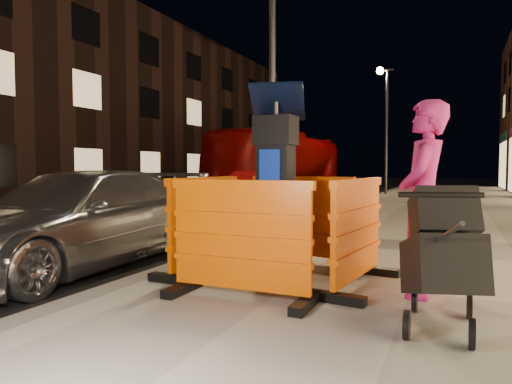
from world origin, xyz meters
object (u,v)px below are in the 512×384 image
at_px(car_red, 258,224).
at_px(bus_doubledecker, 281,196).
at_px(parking_kiosk, 276,188).
at_px(barrier_kerbside, 205,224).
at_px(barrier_front, 240,240).
at_px(barrier_bldgside, 357,233).
at_px(car_silver, 79,267).
at_px(stroller, 441,259).
at_px(man, 424,199).
at_px(barrier_back, 301,220).

height_order(car_red, bus_doubledecker, bus_doubledecker).
bearing_deg(parking_kiosk, car_red, 120.21).
bearing_deg(car_red, barrier_kerbside, -78.53).
distance_m(barrier_front, barrier_bldgside, 1.34).
bearing_deg(car_silver, parking_kiosk, -1.57).
relative_size(car_silver, car_red, 1.18).
xyz_separation_m(bus_doubledecker, stroller, (8.05, -17.76, 0.71)).
height_order(barrier_bldgside, man, man).
distance_m(barrier_back, bus_doubledecker, 17.02).
bearing_deg(barrier_back, car_silver, -156.21).
bearing_deg(parking_kiosk, man, 1.76).
bearing_deg(barrier_back, parking_kiosk, -82.07).
bearing_deg(barrier_kerbside, parking_kiosk, -87.07).
distance_m(parking_kiosk, car_red, 6.43).
bearing_deg(car_silver, barrier_front, -18.44).
relative_size(barrier_back, car_silver, 0.31).
height_order(barrier_front, barrier_kerbside, same).
distance_m(car_silver, bus_doubledecker, 16.99).
height_order(parking_kiosk, barrier_kerbside, parking_kiosk).
xyz_separation_m(barrier_kerbside, bus_doubledecker, (-5.27, 16.77, -0.74)).
bearing_deg(barrier_bldgside, man, -90.65).
relative_size(barrier_front, man, 0.77).
distance_m(barrier_bldgside, car_red, 6.82).
xyz_separation_m(parking_kiosk, bus_doubledecker, (-6.22, 16.77, -1.21)).
height_order(car_silver, stroller, stroller).
height_order(car_red, stroller, stroller).
relative_size(car_silver, stroller, 4.35).
bearing_deg(barrier_front, stroller, -1.32).
bearing_deg(barrier_back, man, -24.68).
height_order(barrier_kerbside, car_red, barrier_kerbside).
bearing_deg(man, car_red, -140.42).
xyz_separation_m(car_silver, bus_doubledecker, (-3.11, 16.71, 0.00)).
xyz_separation_m(barrier_back, man, (1.63, -1.04, 0.40)).
height_order(parking_kiosk, stroller, parking_kiosk).
bearing_deg(barrier_bldgside, parking_kiosk, 96.93).
relative_size(barrier_bldgside, car_red, 0.37).
xyz_separation_m(parking_kiosk, barrier_front, (0.00, -0.95, -0.47)).
bearing_deg(man, stroller, 15.42).
height_order(man, stroller, man).
distance_m(barrier_kerbside, stroller, 2.95).
height_order(barrier_front, barrier_bldgside, same).
distance_m(parking_kiosk, barrier_front, 1.06).
xyz_separation_m(barrier_kerbside, car_silver, (-2.16, 0.07, -0.74)).
distance_m(barrier_back, car_silver, 3.32).
bearing_deg(car_red, barrier_back, -66.02).
bearing_deg(parking_kiosk, car_silver, -176.29).
height_order(barrier_kerbside, car_silver, barrier_kerbside).
bearing_deg(parking_kiosk, barrier_kerbside, -175.07).
distance_m(man, stroller, 1.02).
bearing_deg(car_red, car_silver, -99.72).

